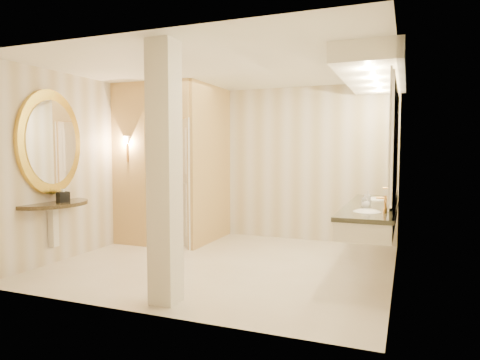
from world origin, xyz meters
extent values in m
plane|color=#EFE4CE|center=(0.00, 0.00, 0.00)|extent=(4.50, 4.50, 0.00)
plane|color=white|center=(0.00, 0.00, 2.70)|extent=(4.50, 4.50, 0.00)
cube|color=beige|center=(0.00, 2.00, 1.35)|extent=(4.50, 0.02, 2.70)
cube|color=beige|center=(0.00, -2.00, 1.35)|extent=(4.50, 0.02, 2.70)
cube|color=beige|center=(-2.25, 0.00, 1.35)|extent=(0.02, 4.00, 2.70)
cube|color=beige|center=(2.25, 0.00, 1.35)|extent=(0.02, 4.00, 2.70)
cube|color=tan|center=(-0.80, 1.25, 1.35)|extent=(0.10, 1.50, 2.70)
cube|color=tan|center=(-1.93, 0.50, 1.35)|extent=(0.65, 0.10, 2.70)
cube|color=tan|center=(-1.20, 0.50, 2.40)|extent=(0.80, 0.10, 0.60)
cube|color=white|center=(-1.05, 0.81, 1.05)|extent=(0.55, 0.65, 2.10)
cylinder|color=#B77F3A|center=(-1.93, 0.43, 1.55)|extent=(0.03, 0.03, 0.30)
cone|color=white|center=(-1.93, 0.43, 1.75)|extent=(0.14, 0.14, 0.14)
cube|color=white|center=(1.95, 0.40, 0.73)|extent=(0.60, 2.52, 0.24)
cube|color=black|center=(1.95, 0.40, 0.85)|extent=(0.64, 2.56, 0.05)
cube|color=black|center=(2.23, 0.40, 0.92)|extent=(0.03, 2.52, 0.10)
ellipsoid|color=white|center=(1.95, -0.28, 0.83)|extent=(0.40, 0.44, 0.15)
cylinder|color=#B77F3A|center=(2.15, -0.28, 0.96)|extent=(0.03, 0.03, 0.22)
ellipsoid|color=white|center=(1.95, 1.08, 0.83)|extent=(0.40, 0.44, 0.15)
cylinder|color=#B77F3A|center=(2.15, 1.08, 0.96)|extent=(0.03, 0.03, 0.22)
cube|color=white|center=(2.23, 0.40, 1.70)|extent=(0.03, 2.52, 1.40)
cube|color=white|center=(1.95, 0.40, 2.59)|extent=(0.75, 2.72, 0.22)
cylinder|color=black|center=(-2.23, -0.92, 0.85)|extent=(1.10, 1.10, 0.05)
cube|color=white|center=(-2.19, -0.92, 0.55)|extent=(0.10, 0.10, 0.60)
cylinder|color=yellow|center=(-2.21, -0.92, 1.70)|extent=(0.07, 1.10, 1.10)
cylinder|color=white|center=(-2.17, -0.92, 1.70)|extent=(0.02, 0.88, 0.88)
cube|color=white|center=(0.06, -1.65, 1.35)|extent=(0.27, 0.27, 2.70)
cube|color=black|center=(-2.06, -0.86, 0.95)|extent=(0.19, 0.19, 0.14)
imported|color=white|center=(-1.75, 1.75, 0.37)|extent=(0.48, 0.76, 0.74)
imported|color=beige|center=(1.88, 0.22, 0.95)|extent=(0.09, 0.09, 0.15)
imported|color=silver|center=(1.92, -0.03, 0.94)|extent=(0.12, 0.12, 0.13)
imported|color=#C6B28C|center=(1.93, 0.05, 0.98)|extent=(0.10, 0.10, 0.21)
camera|label=1|loc=(2.38, -5.44, 1.59)|focal=32.00mm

